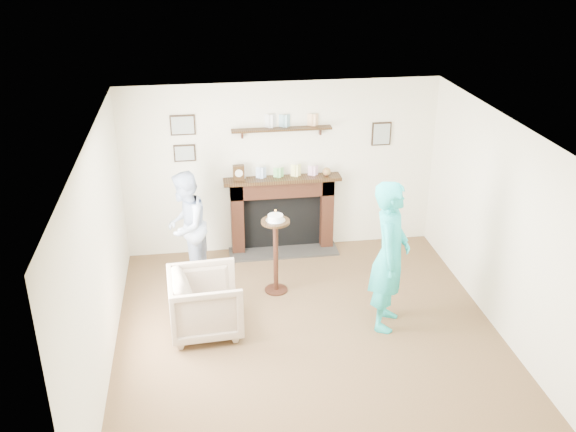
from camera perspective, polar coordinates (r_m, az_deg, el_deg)
The scene contains 6 objects.
ground at distance 7.60m, azimuth 2.06°, elevation -11.19°, with size 5.00×5.00×0.00m, color brown.
room_shell at distance 7.41m, azimuth 1.28°, elevation 2.22°, with size 4.54×5.02×2.52m.
armchair at distance 7.87m, azimuth -7.19°, elevation -9.99°, with size 0.81×0.84×0.76m, color tan.
man at distance 9.02m, azimuth -8.75°, elevation -5.27°, with size 0.74×0.57×1.52m, color silver.
woman at distance 8.02m, azimuth 8.60°, elevation -9.36°, with size 0.67×0.44×1.85m, color teal.
pedestal_table at distance 8.23m, azimuth -1.11°, elevation -2.31°, with size 0.37×0.37×1.17m.
Camera 1 is at (-1.17, -6.06, 4.43)m, focal length 40.00 mm.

